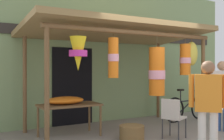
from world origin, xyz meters
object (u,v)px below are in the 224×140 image
wicker_basket_by_table (132,132)px  vendor_in_orange (208,102)px  customer_foreground (222,90)px  display_table (70,108)px  flower_heap_on_table (66,100)px  parked_bicycle (187,108)px  folding_chair (173,115)px

wicker_basket_by_table → vendor_in_orange: vendor_in_orange is taller
wicker_basket_by_table → customer_foreground: 2.43m
display_table → flower_heap_on_table: size_ratio=1.58×
parked_bicycle → vendor_in_orange: 3.45m
display_table → vendor_in_orange: vendor_in_orange is taller
display_table → wicker_basket_by_table: bearing=-39.4°
customer_foreground → vendor_in_orange: bearing=-147.1°
customer_foreground → flower_heap_on_table: bearing=157.9°
folding_chair → customer_foreground: (1.51, -0.02, 0.46)m
folding_chair → customer_foreground: bearing=-0.9°
wicker_basket_by_table → folding_chair: bearing=-29.7°
display_table → parked_bicycle: parked_bicycle is taller
folding_chair → wicker_basket_by_table: bearing=150.3°
flower_heap_on_table → folding_chair: flower_heap_on_table is taller
customer_foreground → parked_bicycle: bearing=79.3°
flower_heap_on_table → wicker_basket_by_table: flower_heap_on_table is taller
vendor_in_orange → folding_chair: bearing=71.8°
parked_bicycle → vendor_in_orange: (-2.18, -2.60, 0.59)m
flower_heap_on_table → vendor_in_orange: size_ratio=0.52×
display_table → flower_heap_on_table: bearing=132.0°
parked_bicycle → customer_foreground: size_ratio=1.07×
flower_heap_on_table → customer_foreground: customer_foreground is taller
flower_heap_on_table → customer_foreground: bearing=-22.1°
vendor_in_orange → customer_foreground: (1.93, 1.25, 0.03)m
display_table → parked_bicycle: size_ratio=0.75×
flower_heap_on_table → parked_bicycle: bearing=-0.1°
flower_heap_on_table → customer_foreground: (3.34, -1.35, 0.19)m
parked_bicycle → customer_foreground: 1.51m
folding_chair → display_table: bearing=144.4°
vendor_in_orange → flower_heap_on_table: bearing=118.4°
flower_heap_on_table → vendor_in_orange: vendor_in_orange is taller
vendor_in_orange → customer_foreground: size_ratio=0.97×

